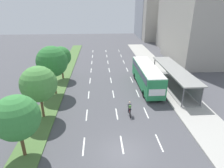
% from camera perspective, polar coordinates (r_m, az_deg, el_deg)
% --- Properties ---
extents(ground_plane, '(140.00, 140.00, 0.00)m').
position_cam_1_polar(ground_plane, '(17.92, 3.35, -19.51)').
color(ground_plane, '#4C4C51').
extents(median_strip, '(2.60, 52.00, 0.12)m').
position_cam_1_polar(median_strip, '(35.81, -14.00, 2.55)').
color(median_strip, '#4C7038').
rests_on(median_strip, ground).
extents(sidewalk_right, '(4.50, 52.00, 0.15)m').
position_cam_1_polar(sidewalk_right, '(36.94, 13.89, 3.21)').
color(sidewalk_right, '#ADAAA3').
rests_on(sidewalk_right, ground).
extents(lane_divider_left, '(0.14, 45.22, 0.01)m').
position_cam_1_polar(lane_divider_left, '(32.59, -6.47, 0.97)').
color(lane_divider_left, white).
rests_on(lane_divider_left, ground).
extents(lane_divider_center, '(0.14, 45.22, 0.01)m').
position_cam_1_polar(lane_divider_center, '(32.60, -0.31, 1.13)').
color(lane_divider_center, white).
rests_on(lane_divider_center, ground).
extents(lane_divider_right, '(0.14, 45.22, 0.01)m').
position_cam_1_polar(lane_divider_right, '(32.99, 5.77, 1.28)').
color(lane_divider_right, white).
rests_on(lane_divider_right, ground).
extents(bus_shelter, '(2.90, 13.61, 2.86)m').
position_cam_1_polar(bus_shelter, '(30.72, 18.18, 2.27)').
color(bus_shelter, gray).
rests_on(bus_shelter, sidewalk_right).
extents(bus, '(2.54, 11.29, 3.37)m').
position_cam_1_polar(bus, '(29.79, 10.21, 2.86)').
color(bus, '#28844C').
rests_on(bus, ground).
extents(cyclist, '(0.46, 1.82, 1.71)m').
position_cam_1_polar(cyclist, '(22.48, 5.19, -7.35)').
color(cyclist, black).
rests_on(cyclist, ground).
extents(median_tree_nearest, '(3.65, 3.65, 5.50)m').
position_cam_1_polar(median_tree_nearest, '(17.01, -26.18, -8.88)').
color(median_tree_nearest, brown).
rests_on(median_tree_nearest, median_strip).
extents(median_tree_second, '(3.89, 3.89, 5.92)m').
position_cam_1_polar(median_tree_second, '(21.95, -20.74, -0.02)').
color(median_tree_second, brown).
rests_on(median_tree_second, median_strip).
extents(median_tree_third, '(4.15, 4.15, 6.75)m').
position_cam_1_polar(median_tree_third, '(27.20, -17.20, 6.29)').
color(median_tree_third, brown).
rests_on(median_tree_third, median_strip).
extents(median_tree_fourth, '(3.31, 3.31, 5.42)m').
position_cam_1_polar(median_tree_fourth, '(33.13, -14.77, 7.77)').
color(median_tree_fourth, brown).
rests_on(median_tree_fourth, median_strip).
extents(building_near_right, '(10.67, 15.13, 14.96)m').
position_cam_1_polar(building_near_right, '(45.96, 24.31, 15.20)').
color(building_near_right, '#A39E93').
rests_on(building_near_right, ground).
extents(building_mid_right, '(6.88, 9.91, 16.03)m').
position_cam_1_polar(building_mid_right, '(57.62, 18.19, 17.74)').
color(building_mid_right, '#A39E93').
rests_on(building_mid_right, ground).
extents(building_far_right, '(7.78, 13.22, 15.37)m').
position_cam_1_polar(building_far_right, '(72.11, 11.85, 18.90)').
color(building_far_right, '#A39E93').
rests_on(building_far_right, ground).
extents(building_tall_right, '(9.59, 14.86, 21.49)m').
position_cam_1_polar(building_tall_right, '(77.18, 11.61, 21.42)').
color(building_tall_right, '#8E939E').
rests_on(building_tall_right, ground).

